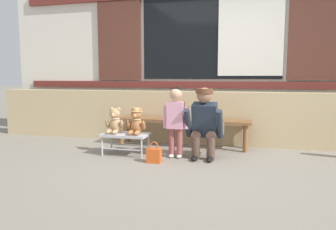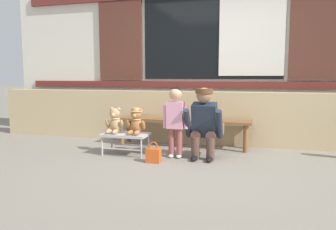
% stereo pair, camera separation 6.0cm
% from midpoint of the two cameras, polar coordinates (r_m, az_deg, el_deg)
% --- Properties ---
extents(ground_plane, '(60.00, 60.00, 0.00)m').
position_cam_midpoint_polar(ground_plane, '(4.10, 3.70, -8.74)').
color(ground_plane, gray).
extents(brick_low_wall, '(7.60, 0.25, 0.85)m').
position_cam_midpoint_polar(brick_low_wall, '(5.40, 6.98, -0.45)').
color(brick_low_wall, tan).
rests_on(brick_low_wall, ground).
extents(shop_facade, '(7.75, 0.26, 3.29)m').
position_cam_midpoint_polar(shop_facade, '(5.89, 8.01, 12.18)').
color(shop_facade, silver).
rests_on(shop_facade, ground).
extents(wooden_bench_long, '(2.10, 0.40, 0.44)m').
position_cam_midpoint_polar(wooden_bench_long, '(5.11, 2.91, -1.40)').
color(wooden_bench_long, brown).
rests_on(wooden_bench_long, ground).
extents(small_display_bench, '(0.64, 0.36, 0.30)m').
position_cam_midpoint_polar(small_display_bench, '(4.63, -7.03, -3.62)').
color(small_display_bench, '#BCBCC1').
rests_on(small_display_bench, ground).
extents(teddy_bear_plain, '(0.28, 0.26, 0.36)m').
position_cam_midpoint_polar(teddy_bear_plain, '(4.66, -8.86, -1.11)').
color(teddy_bear_plain, tan).
rests_on(teddy_bear_plain, small_display_bench).
extents(teddy_bear_with_hat, '(0.28, 0.27, 0.36)m').
position_cam_midpoint_polar(teddy_bear_with_hat, '(4.54, -5.19, -1.16)').
color(teddy_bear_with_hat, '#A86B3D').
rests_on(teddy_bear_with_hat, small_display_bench).
extents(child_standing, '(0.35, 0.18, 0.96)m').
position_cam_midpoint_polar(child_standing, '(4.37, 1.71, 0.14)').
color(child_standing, '#994C4C').
rests_on(child_standing, ground).
extents(adult_crouching, '(0.50, 0.49, 0.95)m').
position_cam_midpoint_polar(adult_crouching, '(4.38, 6.85, -1.37)').
color(adult_crouching, brown).
rests_on(adult_crouching, ground).
extents(handbag_on_ground, '(0.18, 0.11, 0.27)m').
position_cam_midpoint_polar(handbag_on_ground, '(4.20, -2.12, -7.00)').
color(handbag_on_ground, '#DB561E').
rests_on(handbag_on_ground, ground).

